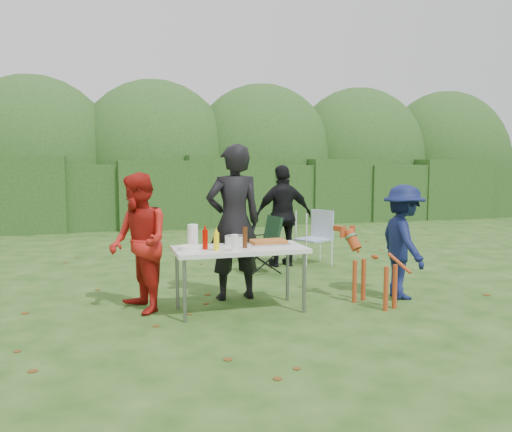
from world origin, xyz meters
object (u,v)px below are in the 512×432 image
object	(u,v)px
paper_towel_roll	(193,236)
beer_bottle	(245,237)
person_red_jacket	(139,243)
lawn_chair	(314,237)
dog	(375,269)
mustard_bottle	(216,241)
person_cook	(234,222)
child	(403,242)
folding_table	(240,252)
person_black_puffy	(283,216)
camping_chair	(261,244)
ketchup_bottle	(205,240)

from	to	relation	value
paper_towel_roll	beer_bottle	bearing A→B (deg)	-22.06
person_red_jacket	lawn_chair	distance (m)	3.69
dog	beer_bottle	xyz separation A→B (m)	(-1.55, 0.17, 0.41)
person_red_jacket	paper_towel_roll	size ratio (longest dim) A/B	6.13
mustard_bottle	person_cook	bearing A→B (deg)	61.83
child	beer_bottle	world-z (taller)	child
dog	mustard_bottle	xyz separation A→B (m)	(-1.90, 0.09, 0.39)
mustard_bottle	lawn_chair	bearing A→B (deg)	49.19
folding_table	paper_towel_roll	xyz separation A→B (m)	(-0.51, 0.17, 0.18)
person_black_puffy	camping_chair	xyz separation A→B (m)	(-0.50, -0.40, -0.39)
ketchup_bottle	paper_towel_roll	xyz separation A→B (m)	(-0.10, 0.21, 0.02)
child	mustard_bottle	bearing A→B (deg)	99.89
person_cook	mustard_bottle	world-z (taller)	person_cook
lawn_chair	paper_towel_roll	size ratio (longest dim) A/B	3.45
mustard_bottle	folding_table	bearing A→B (deg)	24.73
person_red_jacket	camping_chair	distance (m)	2.59
camping_chair	lawn_chair	xyz separation A→B (m)	(1.05, 0.45, 0.01)
folding_table	dog	xyz separation A→B (m)	(1.60, -0.23, -0.24)
mustard_bottle	paper_towel_roll	xyz separation A→B (m)	(-0.21, 0.31, 0.03)
person_cook	child	world-z (taller)	person_cook
person_red_jacket	lawn_chair	world-z (taller)	person_red_jacket
child	camping_chair	world-z (taller)	child
camping_chair	person_red_jacket	bearing A→B (deg)	31.95
child	camping_chair	distance (m)	2.34
folding_table	dog	world-z (taller)	dog
person_red_jacket	person_black_puffy	xyz separation A→B (m)	(2.45, 2.08, 0.03)
child	dog	world-z (taller)	child
lawn_chair	ketchup_bottle	distance (m)	3.38
camping_chair	ketchup_bottle	distance (m)	2.39
ketchup_bottle	beer_bottle	xyz separation A→B (m)	(0.45, -0.02, 0.01)
person_black_puffy	paper_towel_roll	distance (m)	2.87
dog	beer_bottle	distance (m)	1.61
person_cook	camping_chair	world-z (taller)	person_cook
paper_towel_roll	person_cook	bearing A→B (deg)	33.28
person_red_jacket	lawn_chair	size ratio (longest dim) A/B	1.78
child	dog	size ratio (longest dim) A/B	1.52
beer_bottle	lawn_chair	bearing A→B (deg)	53.08
beer_bottle	paper_towel_roll	distance (m)	0.60
person_red_jacket	dog	distance (m)	2.78
person_red_jacket	dog	world-z (taller)	person_red_jacket
child	mustard_bottle	xyz separation A→B (m)	(-2.41, -0.14, 0.13)
dog	beer_bottle	size ratio (longest dim) A/B	3.91
person_red_jacket	paper_towel_roll	xyz separation A→B (m)	(0.60, -0.11, 0.07)
folding_table	mustard_bottle	xyz separation A→B (m)	(-0.30, -0.14, 0.15)
camping_chair	paper_towel_roll	xyz separation A→B (m)	(-1.35, -1.78, 0.43)
lawn_chair	mustard_bottle	xyz separation A→B (m)	(-2.20, -2.54, 0.39)
dog	lawn_chair	distance (m)	2.64
child	paper_towel_roll	xyz separation A→B (m)	(-2.62, 0.17, 0.16)
person_red_jacket	paper_towel_roll	world-z (taller)	person_red_jacket
camping_chair	mustard_bottle	distance (m)	2.42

